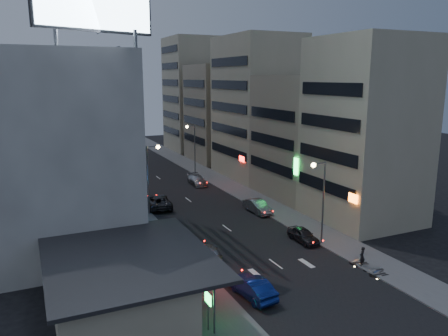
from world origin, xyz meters
TOP-DOWN VIEW (x-y plane):
  - ground at (0.00, 0.00)m, footprint 180.00×180.00m
  - sidewalk_left at (-8.00, 30.00)m, footprint 4.00×120.00m
  - sidewalk_right at (8.00, 30.00)m, footprint 4.00×120.00m
  - food_court at (-13.90, 2.00)m, footprint 11.00×13.00m
  - white_building at (-17.00, 20.00)m, footprint 14.00×24.00m
  - shophouse_near at (15.00, 10.50)m, footprint 10.00×11.00m
  - shophouse_mid at (15.50, 22.00)m, footprint 11.00×12.00m
  - shophouse_far at (15.00, 35.00)m, footprint 10.00×14.00m
  - far_left_a at (-15.50, 45.00)m, footprint 11.00×10.00m
  - far_left_b at (-16.00, 58.00)m, footprint 12.00×10.00m
  - far_right_a at (15.50, 50.00)m, footprint 11.00×12.00m
  - far_right_b at (16.00, 64.00)m, footprint 12.00×12.00m
  - street_lamp_right_near at (5.90, 6.00)m, footprint 1.60×0.44m
  - street_lamp_left at (-5.90, 22.00)m, footprint 1.60×0.44m
  - street_lamp_right_far at (5.90, 40.00)m, footprint 1.60×0.44m
  - parked_car_right_near at (5.14, 7.36)m, footprint 1.67×4.02m
  - parked_car_right_mid at (5.60, 17.42)m, footprint 1.76×4.64m
  - parked_car_left at (-4.54, 24.17)m, footprint 3.41×6.14m
  - parked_car_right_far at (4.03, 33.17)m, footprint 2.25×5.00m
  - road_car_blue at (-4.58, -0.16)m, footprint 2.09×4.74m
  - road_car_silver at (-4.94, 7.17)m, footprint 2.87×4.94m
  - person at (6.30, 0.45)m, footprint 0.73×0.65m
  - scooter_black_a at (7.13, -1.36)m, footprint 0.71×1.84m
  - scooter_silver_a at (7.48, -0.40)m, footprint 0.79×1.99m
  - scooter_blue at (7.17, -0.70)m, footprint 0.97×1.74m
  - scooter_black_b at (7.24, 0.85)m, footprint 1.21×1.96m
  - scooter_silver_b at (7.37, 1.84)m, footprint 1.20×1.97m

SIDE VIEW (x-z plane):
  - ground at x=0.00m, z-range 0.00..0.00m
  - sidewalk_left at x=-8.00m, z-range 0.00..0.12m
  - sidewalk_right at x=8.00m, z-range 0.00..0.12m
  - scooter_blue at x=7.17m, z-range 0.12..1.13m
  - scooter_black_a at x=7.13m, z-range 0.12..1.22m
  - road_car_silver at x=-4.94m, z-range 0.00..1.35m
  - parked_car_right_near at x=5.14m, z-range 0.00..1.36m
  - scooter_black_b at x=7.24m, z-range 0.12..1.26m
  - scooter_silver_b at x=7.37m, z-range 0.12..1.26m
  - parked_car_right_far at x=4.03m, z-range 0.00..1.42m
  - scooter_silver_a at x=7.48m, z-range 0.12..1.31m
  - parked_car_right_mid at x=5.60m, z-range 0.00..1.51m
  - road_car_blue at x=-4.58m, z-range 0.00..1.51m
  - parked_car_left at x=-4.54m, z-range 0.00..1.63m
  - person at x=6.30m, z-range 0.12..1.80m
  - food_court at x=-13.90m, z-range 0.05..3.92m
  - street_lamp_right_near at x=5.90m, z-range 1.35..9.37m
  - street_lamp_left at x=-5.90m, z-range 1.35..9.37m
  - street_lamp_right_far at x=5.90m, z-range 1.35..9.37m
  - far_left_b at x=-16.00m, z-range 0.00..15.00m
  - shophouse_mid at x=15.50m, z-range 0.00..16.00m
  - white_building at x=-17.00m, z-range 0.00..18.00m
  - far_right_a at x=15.50m, z-range 0.00..18.00m
  - shophouse_near at x=15.00m, z-range 0.00..20.00m
  - far_left_a at x=-15.50m, z-range 0.00..20.00m
  - shophouse_far at x=15.00m, z-range 0.00..22.00m
  - far_right_b at x=16.00m, z-range 0.00..24.00m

